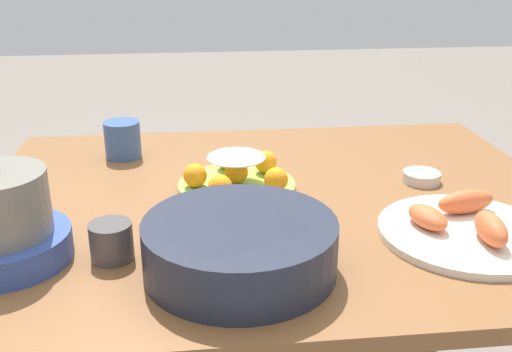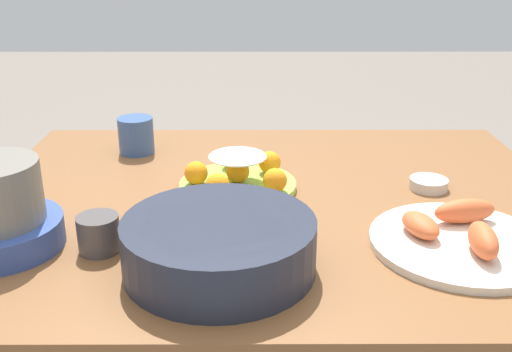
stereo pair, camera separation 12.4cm
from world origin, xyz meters
name	(u,v)px [view 1 (the left image)]	position (x,y,z in m)	size (l,w,h in m)	color
dining_table	(275,241)	(0.00, 0.00, 0.65)	(1.21, 0.95, 0.75)	brown
cake_plate	(237,177)	(0.08, -0.05, 0.78)	(0.25, 0.25, 0.08)	#99CC4C
serving_bowl	(240,245)	(0.10, 0.28, 0.79)	(0.31, 0.31, 0.09)	#232838
sauce_bowl	(422,176)	(-0.33, -0.05, 0.76)	(0.08, 0.08, 0.02)	beige
seafood_platter	(465,227)	(-0.31, 0.20, 0.76)	(0.31, 0.31, 0.06)	silver
cup_near	(123,140)	(0.33, -0.29, 0.79)	(0.09, 0.09, 0.09)	#38568E
cup_far	(111,241)	(0.31, 0.22, 0.78)	(0.07, 0.07, 0.06)	#4C4747
warming_pot	(1,223)	(0.48, 0.20, 0.81)	(0.22, 0.22, 0.18)	#334C99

